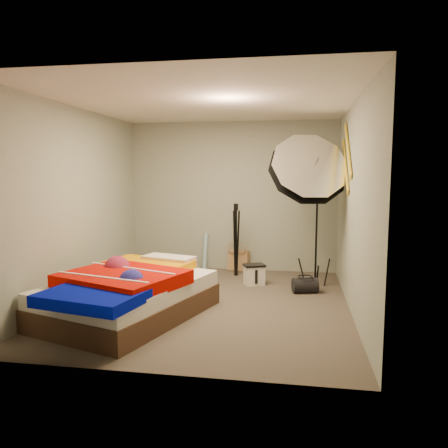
% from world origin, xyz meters
% --- Properties ---
extents(floor, '(4.00, 4.00, 0.00)m').
position_xyz_m(floor, '(0.00, 0.00, 0.00)').
color(floor, '#4C433A').
rests_on(floor, ground).
extents(ceiling, '(4.00, 4.00, 0.00)m').
position_xyz_m(ceiling, '(0.00, 0.00, 2.50)').
color(ceiling, silver).
rests_on(ceiling, wall_back).
extents(wall_back, '(3.50, 0.00, 3.50)m').
position_xyz_m(wall_back, '(0.00, 2.00, 1.25)').
color(wall_back, gray).
rests_on(wall_back, floor).
extents(wall_front, '(3.50, 0.00, 3.50)m').
position_xyz_m(wall_front, '(0.00, -2.00, 1.25)').
color(wall_front, gray).
rests_on(wall_front, floor).
extents(wall_left, '(0.00, 4.00, 4.00)m').
position_xyz_m(wall_left, '(-1.75, 0.00, 1.25)').
color(wall_left, gray).
rests_on(wall_left, floor).
extents(wall_right, '(0.00, 4.00, 4.00)m').
position_xyz_m(wall_right, '(1.75, 0.00, 1.25)').
color(wall_right, gray).
rests_on(wall_right, floor).
extents(tote_bag, '(0.38, 0.25, 0.37)m').
position_xyz_m(tote_bag, '(0.13, 1.90, 0.18)').
color(tote_bag, tan).
rests_on(tote_bag, floor).
extents(wrapping_roll, '(0.09, 0.18, 0.62)m').
position_xyz_m(wrapping_roll, '(-0.45, 1.90, 0.31)').
color(wrapping_roll, '#5498B4').
rests_on(wrapping_roll, floor).
extents(camera_case, '(0.34, 0.29, 0.28)m').
position_xyz_m(camera_case, '(0.48, 1.02, 0.14)').
color(camera_case, silver).
rests_on(camera_case, floor).
extents(duffel_bag, '(0.38, 0.29, 0.21)m').
position_xyz_m(duffel_bag, '(1.22, 0.70, 0.10)').
color(duffel_bag, black).
rests_on(duffel_bag, floor).
extents(wall_stripe_upper, '(0.02, 0.91, 0.78)m').
position_xyz_m(wall_stripe_upper, '(1.73, 0.60, 1.95)').
color(wall_stripe_upper, gold).
rests_on(wall_stripe_upper, wall_right).
extents(wall_stripe_lower, '(0.02, 0.91, 0.78)m').
position_xyz_m(wall_stripe_lower, '(1.73, 0.85, 1.75)').
color(wall_stripe_lower, gold).
rests_on(wall_stripe_lower, wall_right).
extents(bed, '(1.88, 2.35, 0.57)m').
position_xyz_m(bed, '(-0.80, -0.67, 0.29)').
color(bed, '#482E20').
rests_on(bed, floor).
extents(photo_umbrella, '(1.28, 0.98, 2.32)m').
position_xyz_m(photo_umbrella, '(1.22, 0.89, 1.66)').
color(photo_umbrella, black).
rests_on(photo_umbrella, floor).
extents(camera_tripod, '(0.07, 0.07, 1.17)m').
position_xyz_m(camera_tripod, '(0.14, 1.55, 0.67)').
color(camera_tripod, black).
rests_on(camera_tripod, floor).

